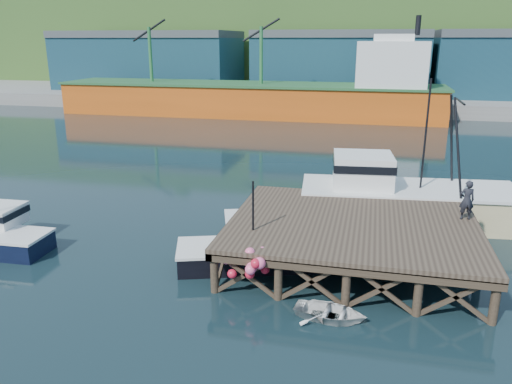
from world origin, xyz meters
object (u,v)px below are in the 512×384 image
(dinghy, at_px, (330,312))
(dockworker, at_px, (467,200))
(boat_black, at_px, (251,247))
(trawler, at_px, (405,194))

(dinghy, height_order, dockworker, dockworker)
(boat_black, bearing_deg, dinghy, -64.27)
(boat_black, bearing_deg, dockworker, -2.60)
(trawler, distance_m, dinghy, 12.82)
(dinghy, relative_size, dockworker, 1.45)
(boat_black, height_order, dinghy, boat_black)
(dinghy, bearing_deg, trawler, -7.73)
(trawler, xyz_separation_m, dinghy, (-3.30, -12.30, -1.48))
(trawler, xyz_separation_m, dockworker, (2.62, -4.92, 1.35))
(boat_black, relative_size, dinghy, 2.69)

